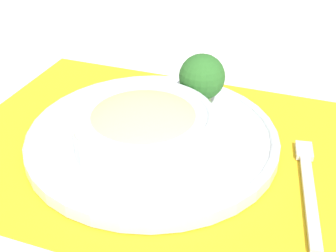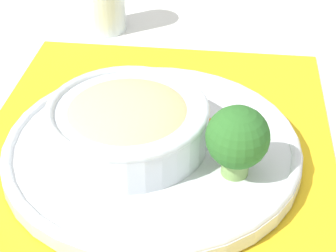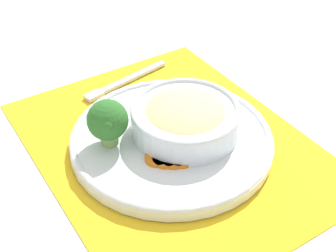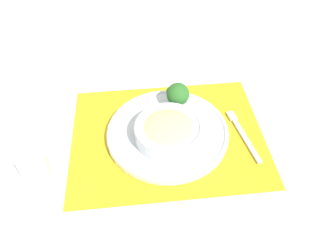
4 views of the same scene
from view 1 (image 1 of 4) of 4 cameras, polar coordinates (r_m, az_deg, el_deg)
ground_plane at (r=0.59m, az=-1.89°, el=-2.54°), size 4.00×4.00×0.00m
placemat at (r=0.59m, az=-1.89°, el=-2.38°), size 0.50×0.40×0.00m
plate at (r=0.58m, az=-1.91°, el=-1.31°), size 0.31×0.31×0.02m
bowl at (r=0.55m, az=-3.34°, el=0.19°), size 0.17×0.17×0.05m
broccoli_floret at (r=0.62m, az=4.13°, el=5.91°), size 0.06×0.06×0.07m
carrot_slice_near at (r=0.63m, az=-3.18°, el=2.01°), size 0.04×0.04×0.01m
carrot_slice_middle at (r=0.62m, az=-4.21°, el=1.80°), size 0.04×0.04×0.01m
carrot_slice_far at (r=0.62m, az=-5.16°, el=1.49°), size 0.04×0.04×0.01m
carrot_slice_extra at (r=0.61m, az=-5.99°, el=1.08°), size 0.04×0.04×0.01m
fork at (r=0.55m, az=16.65°, el=-6.23°), size 0.05×0.18×0.01m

